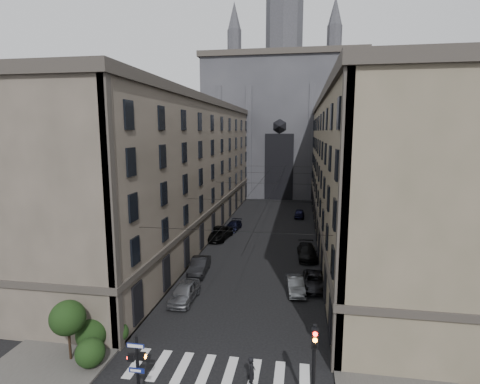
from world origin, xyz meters
The scene contains 19 objects.
sidewalk_left centered at (-10.50, 36.00, 0.07)m, with size 7.00×80.00×0.15m, color #383533.
sidewalk_right centered at (10.50, 36.00, 0.07)m, with size 7.00×80.00×0.15m, color #383533.
zebra_crossing centered at (0.00, 5.00, 0.01)m, with size 11.00×3.20×0.01m, color beige.
building_left centered at (-13.44, 36.00, 9.34)m, with size 13.60×60.60×18.85m.
building_right centered at (13.44, 36.00, 9.34)m, with size 13.60×60.60×18.85m.
gothic_tower centered at (0.00, 74.96, 17.80)m, with size 35.00×23.00×58.00m.
pedestrian_signal_left centered at (-3.51, 1.50, 2.32)m, with size 1.02×0.38×4.00m.
traffic_light_right centered at (5.60, 1.92, 3.29)m, with size 0.34×0.50×5.20m.
shrub_cluster centered at (-8.72, 5.01, 1.80)m, with size 3.90×4.40×3.90m.
tram_wires centered at (0.00, 35.63, 7.25)m, with size 14.00×60.00×0.43m.
car_left_near centered at (-4.96, 13.94, 0.80)m, with size 1.90×4.72×1.61m, color slate.
car_left_midnear centered at (-5.44, 20.39, 0.78)m, with size 1.65×4.72×1.56m, color black.
car_left_midfar centered at (-6.20, 32.72, 0.81)m, with size 2.70×5.87×1.63m, color black.
car_left_far centered at (-5.05, 37.86, 0.65)m, with size 1.81×4.45×1.29m, color black.
car_right_near centered at (4.46, 17.26, 0.69)m, with size 1.45×4.17×1.37m, color slate.
car_right_midnear centered at (6.20, 18.53, 0.67)m, with size 2.23×4.84×1.35m, color black.
car_right_midfar centered at (5.63, 26.83, 0.76)m, with size 2.13×5.24×1.52m, color black.
car_right_far centered at (4.55, 47.48, 0.69)m, with size 1.62×4.02×1.37m, color black.
pedestrian centered at (2.23, 4.02, 0.90)m, with size 0.66×0.43×1.80m, color black.
Camera 1 is at (4.75, -15.31, 14.52)m, focal length 28.00 mm.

